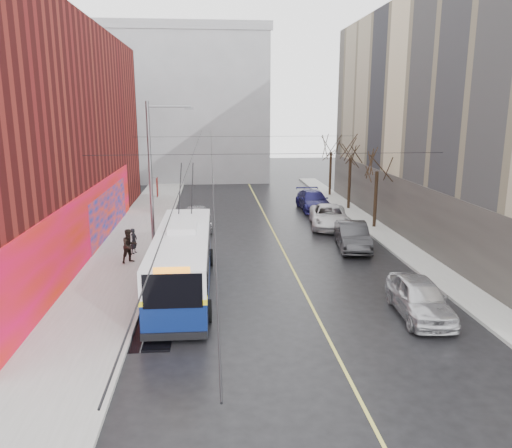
{
  "coord_description": "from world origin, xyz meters",
  "views": [
    {
      "loc": [
        -2.85,
        -18.71,
        8.59
      ],
      "look_at": [
        -0.52,
        7.05,
        2.59
      ],
      "focal_mm": 35.0,
      "sensor_mm": 36.0,
      "label": 1
    }
  ],
  "objects": [
    {
      "name": "ground",
      "position": [
        0.0,
        0.0,
        0.0
      ],
      "size": [
        140.0,
        140.0,
        0.0
      ],
      "primitive_type": "plane",
      "color": "black",
      "rests_on": "ground"
    },
    {
      "name": "sidewalk_left",
      "position": [
        -8.0,
        12.0,
        0.07
      ],
      "size": [
        4.0,
        60.0,
        0.15
      ],
      "primitive_type": "cube",
      "color": "gray",
      "rests_on": "ground"
    },
    {
      "name": "sidewalk_right",
      "position": [
        9.0,
        12.0,
        0.07
      ],
      "size": [
        2.0,
        60.0,
        0.15
      ],
      "primitive_type": "cube",
      "color": "gray",
      "rests_on": "ground"
    },
    {
      "name": "lane_line",
      "position": [
        1.5,
        14.0,
        0.0
      ],
      "size": [
        0.12,
        50.0,
        0.01
      ],
      "primitive_type": "cube",
      "color": "#BFB74C",
      "rests_on": "ground"
    },
    {
      "name": "building_right",
      "position": [
        16.99,
        14.0,
        7.99
      ],
      "size": [
        14.06,
        36.0,
        16.0
      ],
      "color": "tan",
      "rests_on": "ground"
    },
    {
      "name": "building_far",
      "position": [
        -6.0,
        44.99,
        9.02
      ],
      "size": [
        20.5,
        12.1,
        18.0
      ],
      "color": "gray",
      "rests_on": "ground"
    },
    {
      "name": "streetlight_pole",
      "position": [
        -6.14,
        10.0,
        4.85
      ],
      "size": [
        2.65,
        0.6,
        9.0
      ],
      "color": "slate",
      "rests_on": "ground"
    },
    {
      "name": "catenary_wires",
      "position": [
        -2.54,
        14.77,
        6.25
      ],
      "size": [
        18.0,
        60.0,
        0.22
      ],
      "color": "black"
    },
    {
      "name": "tree_near",
      "position": [
        9.0,
        16.0,
        4.98
      ],
      "size": [
        3.2,
        3.2,
        6.4
      ],
      "color": "black",
      "rests_on": "ground"
    },
    {
      "name": "tree_mid",
      "position": [
        9.0,
        23.0,
        5.25
      ],
      "size": [
        3.2,
        3.2,
        6.68
      ],
      "color": "black",
      "rests_on": "ground"
    },
    {
      "name": "tree_far",
      "position": [
        9.0,
        30.0,
        5.14
      ],
      "size": [
        3.2,
        3.2,
        6.57
      ],
      "color": "black",
      "rests_on": "ground"
    },
    {
      "name": "puddle",
      "position": [
        -5.49,
        -0.34,
        0.0
      ],
      "size": [
        2.06,
        3.29,
        0.01
      ],
      "primitive_type": "cube",
      "color": "black",
      "rests_on": "ground"
    },
    {
      "name": "pigeons_flying",
      "position": [
        -2.3,
        9.29,
        6.67
      ],
      "size": [
        3.82,
        1.33,
        0.71
      ],
      "color": "slate"
    },
    {
      "name": "trolleybus",
      "position": [
        -4.28,
        4.37,
        1.54
      ],
      "size": [
        2.86,
        11.78,
        5.55
      ],
      "rotation": [
        0.0,
        0.0,
        -0.01
      ],
      "color": "#0A184B",
      "rests_on": "ground"
    },
    {
      "name": "parked_car_a",
      "position": [
        5.8,
        0.35,
        0.82
      ],
      "size": [
        2.25,
        4.92,
        1.64
      ],
      "primitive_type": "imported",
      "rotation": [
        0.0,
        0.0,
        -0.07
      ],
      "color": "#B2B3B7",
      "rests_on": "ground"
    },
    {
      "name": "parked_car_b",
      "position": [
        5.88,
        10.81,
        0.83
      ],
      "size": [
        2.37,
        5.2,
        1.66
      ],
      "primitive_type": "imported",
      "rotation": [
        0.0,
        0.0,
        -0.13
      ],
      "color": "#2B2B2E",
      "rests_on": "ground"
    },
    {
      "name": "parked_car_c",
      "position": [
        5.8,
        16.73,
        0.81
      ],
      "size": [
        3.52,
        6.16,
        1.62
      ],
      "primitive_type": "imported",
      "rotation": [
        0.0,
        0.0,
        -0.15
      ],
      "color": "silver",
      "rests_on": "ground"
    },
    {
      "name": "parked_car_d",
      "position": [
        5.88,
        23.03,
        0.84
      ],
      "size": [
        2.45,
        5.81,
        1.68
      ],
      "primitive_type": "imported",
      "rotation": [
        0.0,
        0.0,
        0.02
      ],
      "color": "#18164F",
      "rests_on": "ground"
    },
    {
      "name": "following_car",
      "position": [
        -3.93,
        17.05,
        0.83
      ],
      "size": [
        2.31,
        5.02,
        1.67
      ],
      "primitive_type": "imported",
      "rotation": [
        0.0,
        0.0,
        0.07
      ],
      "color": "silver",
      "rests_on": "ground"
    },
    {
      "name": "pedestrian_a",
      "position": [
        -7.52,
        10.5,
        0.91
      ],
      "size": [
        0.51,
        0.64,
        1.52
      ],
      "primitive_type": "imported",
      "rotation": [
        0.0,
        0.0,
        1.27
      ],
      "color": "black",
      "rests_on": "sidewalk_left"
    },
    {
      "name": "pedestrian_b",
      "position": [
        -7.49,
        8.66,
        1.11
      ],
      "size": [
        1.18,
        1.15,
        1.92
      ],
      "primitive_type": "imported",
      "rotation": [
        0.0,
        0.0,
        0.67
      ],
      "color": "black",
      "rests_on": "sidewalk_left"
    }
  ]
}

